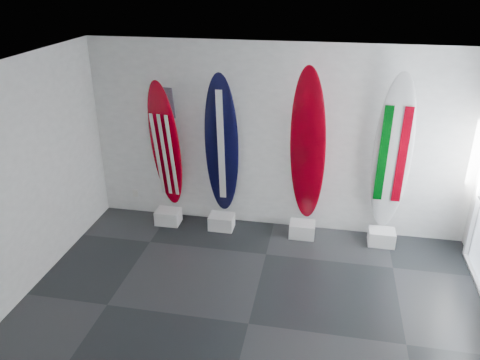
% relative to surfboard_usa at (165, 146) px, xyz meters
% --- Properties ---
extents(floor, '(6.00, 6.00, 0.00)m').
position_rel_surfboard_usa_xyz_m(floor, '(1.76, -2.28, -1.35)').
color(floor, black).
rests_on(floor, ground).
extents(ceiling, '(6.00, 6.00, 0.00)m').
position_rel_surfboard_usa_xyz_m(ceiling, '(1.76, -2.28, 1.65)').
color(ceiling, white).
rests_on(ceiling, wall_back).
extents(wall_back, '(6.00, 0.00, 6.00)m').
position_rel_surfboard_usa_xyz_m(wall_back, '(1.76, 0.22, 0.15)').
color(wall_back, silver).
rests_on(wall_back, ground).
extents(wall_left, '(0.00, 5.00, 5.00)m').
position_rel_surfboard_usa_xyz_m(wall_left, '(-1.24, -2.28, 0.15)').
color(wall_left, silver).
rests_on(wall_left, ground).
extents(display_block_usa, '(0.40, 0.30, 0.24)m').
position_rel_surfboard_usa_xyz_m(display_block_usa, '(0.00, -0.10, -1.23)').
color(display_block_usa, white).
rests_on(display_block_usa, floor).
extents(surfboard_usa, '(0.56, 0.51, 2.23)m').
position_rel_surfboard_usa_xyz_m(surfboard_usa, '(0.00, 0.00, 0.00)').
color(surfboard_usa, '#8E000E').
rests_on(surfboard_usa, display_block_usa).
extents(display_block_navy, '(0.40, 0.30, 0.24)m').
position_rel_surfboard_usa_xyz_m(display_block_navy, '(0.92, -0.10, -1.23)').
color(display_block_navy, white).
rests_on(display_block_navy, floor).
extents(surfboard_navy, '(0.54, 0.33, 2.36)m').
position_rel_surfboard_usa_xyz_m(surfboard_navy, '(0.92, 0.00, 0.07)').
color(surfboard_navy, black).
rests_on(surfboard_navy, display_block_navy).
extents(display_block_swiss, '(0.40, 0.30, 0.24)m').
position_rel_surfboard_usa_xyz_m(display_block_swiss, '(2.25, -0.10, -1.23)').
color(display_block_swiss, white).
rests_on(display_block_swiss, floor).
extents(surfboard_swiss, '(0.64, 0.49, 2.51)m').
position_rel_surfboard_usa_xyz_m(surfboard_swiss, '(2.25, 0.00, 0.15)').
color(surfboard_swiss, '#8E000E').
rests_on(surfboard_swiss, display_block_swiss).
extents(display_block_italy, '(0.40, 0.30, 0.24)m').
position_rel_surfboard_usa_xyz_m(display_block_italy, '(3.48, -0.10, -1.23)').
color(display_block_italy, white).
rests_on(display_block_italy, floor).
extents(surfboard_italy, '(0.56, 0.23, 2.46)m').
position_rel_surfboard_usa_xyz_m(surfboard_italy, '(3.48, 0.00, 0.12)').
color(surfboard_italy, silver).
rests_on(surfboard_italy, display_block_italy).
extents(wall_outlet, '(0.09, 0.02, 0.13)m').
position_rel_surfboard_usa_xyz_m(wall_outlet, '(-0.69, 0.20, -1.00)').
color(wall_outlet, silver).
rests_on(wall_outlet, wall_back).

